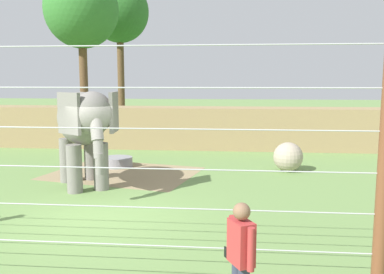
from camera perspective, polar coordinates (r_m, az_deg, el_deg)
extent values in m
plane|color=#6B8E4C|center=(10.25, -12.17, -10.38)|extent=(120.00, 120.00, 0.00)
cube|color=#937F5B|center=(14.51, -9.37, -4.90)|extent=(5.48, 4.58, 0.01)
cube|color=#997F56|center=(19.69, -3.40, 1.33)|extent=(36.00, 1.80, 1.91)
cylinder|color=gray|center=(12.38, -12.33, -3.95)|extent=(0.43, 0.43, 1.37)
cylinder|color=gray|center=(12.24, -15.78, -4.20)|extent=(0.43, 0.43, 1.37)
cylinder|color=gray|center=(13.72, -13.64, -2.84)|extent=(0.43, 0.43, 1.37)
cylinder|color=gray|center=(13.60, -16.76, -3.05)|extent=(0.43, 0.43, 1.37)
ellipsoid|color=gray|center=(12.79, -14.86, 2.48)|extent=(2.48, 2.89, 1.57)
ellipsoid|color=gray|center=(11.20, -13.42, 3.22)|extent=(1.42, 1.38, 1.13)
cube|color=gray|center=(11.43, -10.63, 3.38)|extent=(0.18, 0.89, 1.08)
cube|color=gray|center=(11.19, -16.48, 3.11)|extent=(0.78, 0.58, 1.08)
cylinder|color=gray|center=(10.83, -12.90, 0.93)|extent=(0.51, 0.57, 0.61)
cylinder|color=gray|center=(10.77, -12.70, -1.42)|extent=(0.40, 0.43, 0.58)
cylinder|color=gray|center=(10.77, -12.54, -3.60)|extent=(0.28, 0.28, 0.54)
cylinder|color=gray|center=(14.19, -15.88, 2.55)|extent=(0.24, 0.31, 0.78)
sphere|color=tan|center=(14.91, 13.00, -2.66)|extent=(1.02, 1.02, 1.02)
cylinder|color=brown|center=(6.43, 24.81, -4.28)|extent=(0.19, 0.19, 3.81)
cylinder|color=#B7B7BC|center=(7.11, -20.69, -13.18)|extent=(11.32, 0.02, 0.02)
cylinder|color=#B7B7BC|center=(6.92, -20.92, -8.57)|extent=(11.32, 0.02, 0.02)
cylinder|color=#B7B7BC|center=(6.78, -21.17, -3.75)|extent=(11.32, 0.02, 0.02)
cylinder|color=#B7B7BC|center=(6.70, -21.42, 1.24)|extent=(11.32, 0.02, 0.02)
cylinder|color=#B7B7BC|center=(6.66, -21.67, 6.32)|extent=(11.32, 0.02, 0.02)
cylinder|color=#B7B7BC|center=(6.68, -21.93, 11.42)|extent=(11.32, 0.02, 0.02)
cube|color=#B23333|center=(5.40, 6.74, -14.12)|extent=(0.36, 0.42, 0.56)
sphere|color=#846047|center=(5.26, 6.81, -10.07)|extent=(0.22, 0.22, 0.22)
cylinder|color=#B23333|center=(5.21, 8.07, -14.99)|extent=(0.12, 0.12, 0.54)
cylinder|color=#B23333|center=(5.59, 5.51, -13.29)|extent=(0.12, 0.12, 0.54)
cube|color=black|center=(5.66, 4.64, -15.43)|extent=(0.05, 0.07, 0.14)
cylinder|color=gray|center=(15.62, -10.16, -3.36)|extent=(1.10, 1.10, 0.35)
cylinder|color=#38607A|center=(15.60, -10.17, -2.84)|extent=(1.01, 1.01, 0.02)
cylinder|color=brown|center=(28.01, -9.66, 7.28)|extent=(0.44, 0.44, 5.93)
ellipsoid|color=#2D6B28|center=(28.34, -9.88, 16.53)|extent=(3.75, 3.75, 3.94)
cylinder|color=brown|center=(23.43, -14.53, 6.20)|extent=(0.44, 0.44, 5.22)
ellipsoid|color=#33752D|center=(23.71, -14.90, 16.55)|extent=(3.90, 3.90, 4.09)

